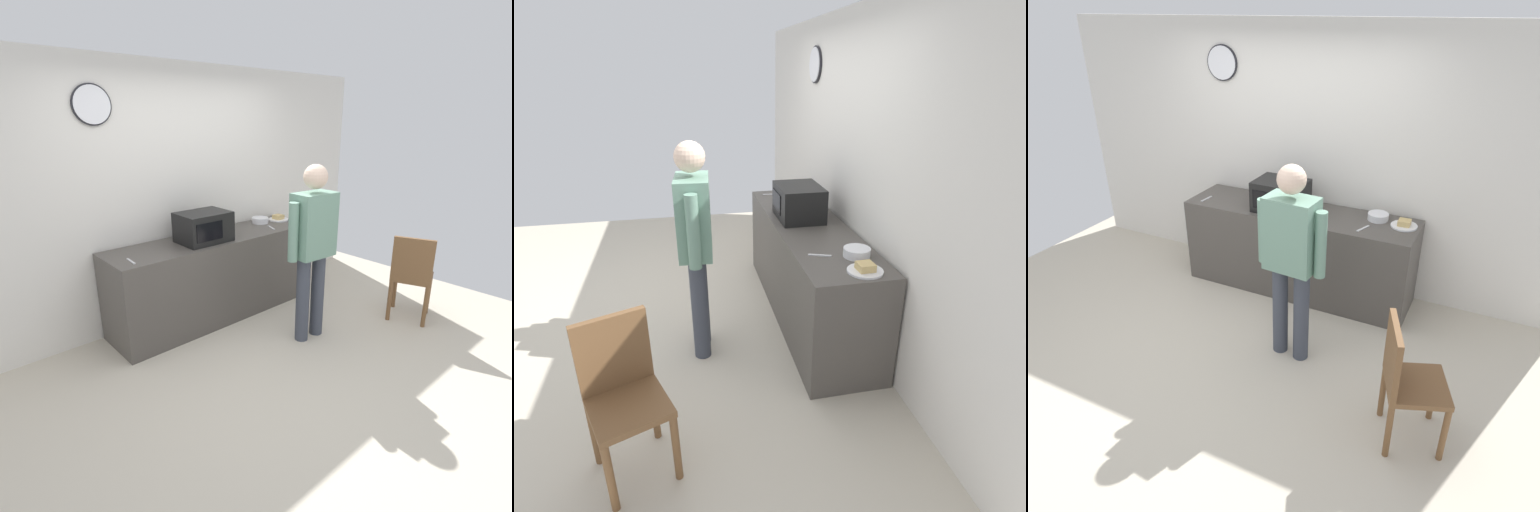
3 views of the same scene
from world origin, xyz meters
TOP-DOWN VIEW (x-y plane):
  - ground_plane at (0.00, 0.00)m, footprint 6.00×6.00m
  - back_wall at (-0.00, 1.60)m, footprint 5.40×0.13m
  - kitchen_counter at (0.20, 1.22)m, footprint 2.34×0.62m
  - microwave at (0.02, 1.17)m, footprint 0.50×0.39m
  - sandwich_plate at (1.22, 1.30)m, footprint 0.24×0.24m
  - salad_bowl at (0.96, 1.35)m, footprint 0.20×0.20m
  - fork_utensil at (-0.81, 1.08)m, footprint 0.03×0.17m
  - spoon_utensil at (0.89, 1.09)m, footprint 0.08×0.17m
  - person_standing at (0.58, 0.22)m, footprint 0.59×0.27m
  - wooden_chair at (1.64, -0.26)m, footprint 0.52×0.52m

SIDE VIEW (x-z plane):
  - ground_plane at x=0.00m, z-range 0.00..0.00m
  - kitchen_counter at x=0.20m, z-range 0.00..0.89m
  - wooden_chair at x=1.64m, z-range 0.05..0.99m
  - fork_utensil at x=-0.81m, z-range 0.89..0.90m
  - spoon_utensil at x=0.89m, z-range 0.89..0.90m
  - sandwich_plate at x=1.22m, z-range 0.88..0.94m
  - salad_bowl at x=0.96m, z-range 0.89..0.96m
  - person_standing at x=0.58m, z-range 0.14..1.84m
  - microwave at x=0.02m, z-range 0.89..1.19m
  - back_wall at x=0.00m, z-range 0.00..2.60m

